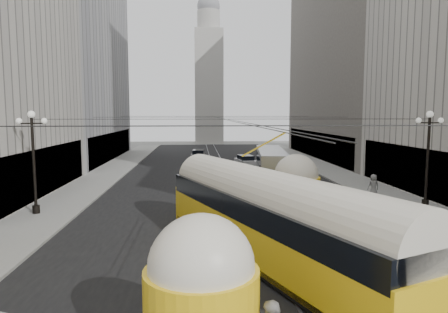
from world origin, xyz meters
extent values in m
cube|color=black|center=(0.00, 32.50, 0.00)|extent=(20.00, 85.00, 0.02)
cube|color=gray|center=(-12.00, 36.00, 0.07)|extent=(4.00, 72.00, 0.15)
cube|color=gray|center=(12.00, 36.00, 0.07)|extent=(4.00, 72.00, 0.15)
cube|color=gray|center=(-0.75, 32.50, 0.00)|extent=(0.12, 85.00, 0.04)
cube|color=gray|center=(0.75, 32.50, 0.00)|extent=(0.12, 85.00, 0.04)
cube|color=black|center=(-14.05, 24.00, 2.00)|extent=(0.10, 18.00, 3.60)
cube|color=#999999|center=(-20.00, 48.00, 14.00)|extent=(12.00, 28.00, 28.00)
cube|color=black|center=(-14.05, 48.00, 2.00)|extent=(0.10, 25.20, 3.60)
cube|color=black|center=(14.05, 22.00, 2.00)|extent=(0.10, 18.00, 3.60)
cube|color=#514C47|center=(20.00, 48.00, 16.00)|extent=(12.00, 32.00, 32.00)
cube|color=black|center=(14.05, 48.00, 2.00)|extent=(0.10, 28.80, 3.60)
cube|color=#B2AFA8|center=(0.00, 80.00, 12.00)|extent=(6.00, 6.00, 24.00)
cylinder|color=#B2AFA8|center=(0.00, 80.00, 26.00)|extent=(4.80, 4.80, 4.00)
sphere|color=gray|center=(0.00, 80.00, 28.96)|extent=(4.80, 4.80, 4.80)
cylinder|color=black|center=(-12.60, 18.00, 3.15)|extent=(0.18, 0.18, 6.00)
cylinder|color=black|center=(-12.60, 18.00, 0.40)|extent=(0.44, 0.44, 0.50)
cylinder|color=black|center=(-12.60, 18.00, 5.75)|extent=(1.60, 0.08, 0.08)
sphere|color=white|center=(-12.60, 18.00, 6.30)|extent=(0.44, 0.44, 0.44)
sphere|color=white|center=(-13.35, 18.00, 5.90)|extent=(0.36, 0.36, 0.36)
sphere|color=white|center=(-11.85, 18.00, 5.90)|extent=(0.36, 0.36, 0.36)
cylinder|color=black|center=(12.60, 18.00, 3.15)|extent=(0.18, 0.18, 6.00)
cylinder|color=black|center=(12.60, 18.00, 0.40)|extent=(0.44, 0.44, 0.50)
cylinder|color=black|center=(12.60, 18.00, 5.75)|extent=(1.60, 0.08, 0.08)
sphere|color=white|center=(12.60, 18.00, 6.30)|extent=(0.44, 0.44, 0.44)
sphere|color=white|center=(11.85, 18.00, 5.90)|extent=(0.36, 0.36, 0.36)
sphere|color=white|center=(13.35, 18.00, 5.90)|extent=(0.36, 0.36, 0.36)
cylinder|color=black|center=(0.00, 4.00, 6.00)|extent=(25.00, 0.03, 0.03)
cylinder|color=black|center=(0.00, 18.00, 6.00)|extent=(25.00, 0.03, 0.03)
cylinder|color=black|center=(0.00, 32.00, 6.00)|extent=(25.00, 0.03, 0.03)
cylinder|color=black|center=(0.00, 46.00, 6.00)|extent=(25.00, 0.03, 0.03)
cylinder|color=black|center=(0.00, 36.00, 5.80)|extent=(0.03, 72.00, 0.03)
cylinder|color=black|center=(0.40, 36.00, 5.80)|extent=(0.03, 72.00, 0.03)
cube|color=yellow|center=(0.50, 9.36, 1.16)|extent=(8.60, 15.37, 1.88)
cube|color=black|center=(0.50, 9.36, 0.28)|extent=(8.42, 14.94, 0.33)
cube|color=black|center=(0.50, 9.36, 2.37)|extent=(8.53, 15.16, 0.94)
cylinder|color=silver|center=(0.50, 9.36, 2.70)|extent=(8.20, 15.03, 2.54)
sphere|color=silver|center=(-2.44, 2.32, 2.59)|extent=(2.65, 2.65, 2.65)
cylinder|color=yellow|center=(3.44, 16.40, 1.27)|extent=(2.87, 2.87, 2.54)
sphere|color=silver|center=(3.44, 16.40, 2.59)|extent=(2.65, 2.65, 2.65)
cube|color=#B1B3B7|center=(4.48, 30.27, 1.49)|extent=(3.70, 11.72, 2.88)
cube|color=black|center=(4.48, 30.27, 1.97)|extent=(3.67, 11.33, 1.06)
cube|color=black|center=(4.48, 24.56, 1.82)|extent=(2.21, 0.35, 1.34)
cylinder|color=black|center=(3.28, 26.41, 0.48)|extent=(0.30, 0.96, 0.96)
cylinder|color=black|center=(5.69, 26.41, 0.48)|extent=(0.30, 0.96, 0.96)
cylinder|color=black|center=(3.28, 34.13, 0.48)|extent=(0.30, 0.96, 0.96)
cylinder|color=black|center=(5.69, 34.13, 0.48)|extent=(0.30, 0.96, 0.96)
cube|color=white|center=(3.29, 40.58, 0.45)|extent=(2.45, 4.46, 0.75)
cube|color=black|center=(3.29, 40.58, 0.98)|extent=(1.91, 2.55, 0.71)
cylinder|color=black|center=(2.51, 39.15, 0.30)|extent=(0.22, 0.60, 0.60)
cylinder|color=black|center=(4.07, 39.15, 0.30)|extent=(0.22, 0.60, 0.60)
cylinder|color=black|center=(2.51, 42.02, 0.30)|extent=(0.22, 0.60, 0.60)
cylinder|color=black|center=(4.07, 42.02, 0.30)|extent=(0.22, 0.60, 0.60)
cube|color=black|center=(-2.40, 48.31, 0.45)|extent=(2.05, 4.34, 0.75)
cube|color=black|center=(-2.40, 48.31, 0.98)|extent=(1.70, 2.43, 0.71)
cylinder|color=black|center=(-3.18, 46.87, 0.30)|extent=(0.22, 0.60, 0.60)
cylinder|color=black|center=(-1.62, 46.87, 0.30)|extent=(0.22, 0.60, 0.60)
cylinder|color=black|center=(-3.18, 49.74, 0.30)|extent=(0.22, 0.60, 0.60)
cylinder|color=black|center=(-1.62, 49.74, 0.30)|extent=(0.22, 0.60, 0.60)
imported|color=slate|center=(10.50, 21.26, 1.02)|extent=(0.88, 0.57, 1.73)
camera|label=1|loc=(-2.51, -7.11, 6.34)|focal=32.00mm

